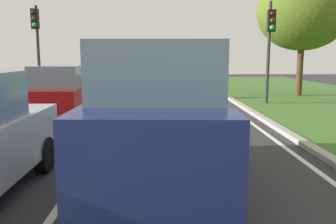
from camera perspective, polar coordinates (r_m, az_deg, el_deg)
ground_plane at (r=11.44m, az=-4.89°, el=-1.55°), size 60.00×60.00×0.00m
lane_line_center at (r=11.50m, az=-8.37°, el=-1.54°), size 0.12×32.00×0.01m
lane_line_right_edge at (r=11.77m, az=12.88°, el=-1.43°), size 0.12×32.00×0.01m
curb_right at (r=11.90m, az=15.23°, el=-1.13°), size 0.24×48.00×0.12m
car_suv_ahead at (r=5.63m, az=-1.37°, el=-0.41°), size 2.10×4.56×2.28m
car_hatchback_far at (r=12.27m, az=-16.81°, el=2.97°), size 1.76×3.72×1.78m
traffic_light_near_right at (r=15.83m, az=16.10°, el=11.54°), size 0.32×0.50×4.36m
traffic_light_overhead_left at (r=17.67m, az=-20.40°, el=11.42°), size 0.32×0.50×4.38m
tree_roadside_far at (r=19.75m, az=20.91°, el=14.83°), size 4.58×4.58×6.25m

